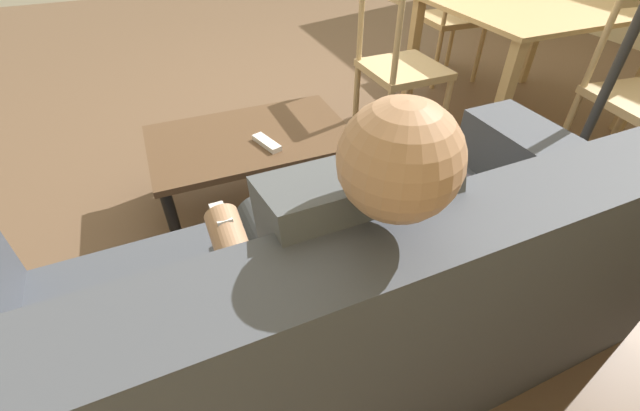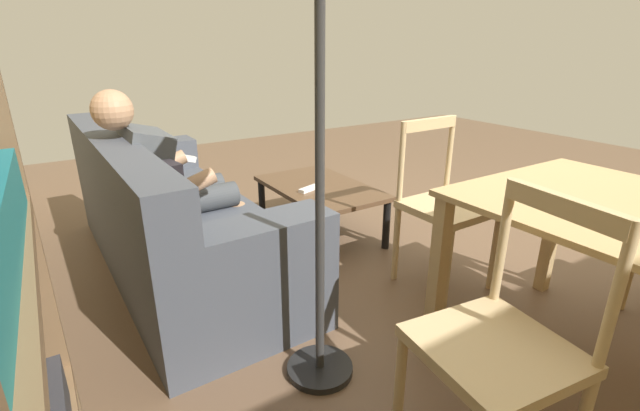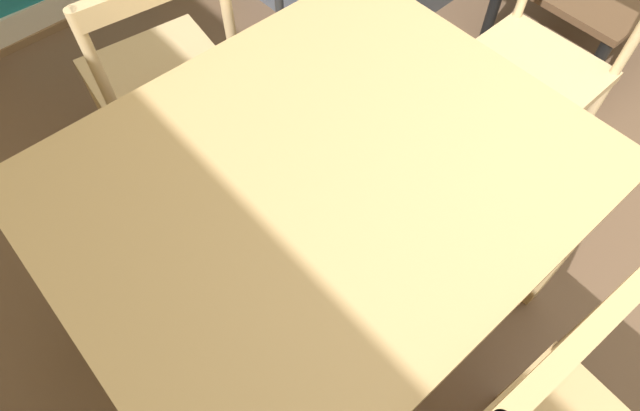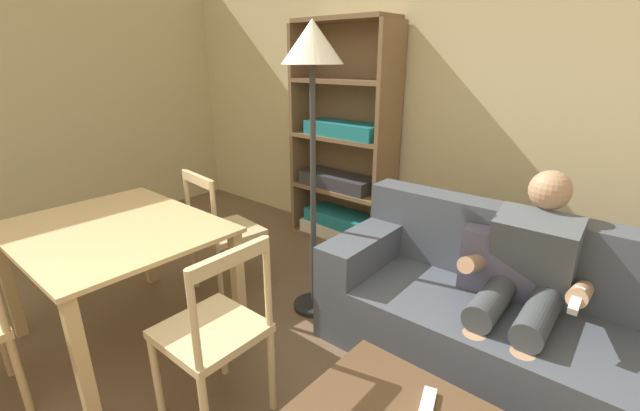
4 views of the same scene
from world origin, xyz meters
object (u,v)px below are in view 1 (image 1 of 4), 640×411
(couch, at_px, (330,313))
(coffee_table, at_px, (251,144))
(dining_chair_facing_couch, at_px, (399,70))
(dining_chair_by_doorway, at_px, (453,19))
(person_lounging, at_px, (334,254))
(tv_remote, at_px, (267,143))
(dining_chair_near_wall, at_px, (637,98))
(dining_table, at_px, (535,21))

(couch, distance_m, coffee_table, 1.04)
(dining_chair_facing_couch, bearing_deg, couch, 52.26)
(coffee_table, relative_size, dining_chair_by_doorway, 1.03)
(person_lounging, relative_size, tv_remote, 6.45)
(couch, xyz_separation_m, coffee_table, (-0.04, -1.03, 0.01))
(person_lounging, height_order, coffee_table, person_lounging)
(couch, height_order, person_lounging, person_lounging)
(dining_chair_near_wall, distance_m, dining_chair_by_doorway, 1.51)
(coffee_table, distance_m, dining_table, 1.90)
(dining_chair_by_doorway, bearing_deg, dining_chair_facing_couch, 39.33)
(dining_table, bearing_deg, couch, 33.50)
(person_lounging, relative_size, dining_chair_facing_couch, 1.18)
(tv_remote, height_order, dining_chair_near_wall, dining_chair_near_wall)
(couch, xyz_separation_m, dining_chair_by_doorway, (-1.89, -2.01, 0.15))
(couch, bearing_deg, coffee_table, -92.02)
(coffee_table, distance_m, dining_chair_by_doorway, 2.10)
(dining_table, relative_size, dining_chair_facing_couch, 1.28)
(dining_chair_near_wall, bearing_deg, dining_chair_by_doorway, -89.81)
(coffee_table, distance_m, dining_chair_facing_couch, 0.97)
(dining_chair_near_wall, bearing_deg, tv_remote, -13.08)
(dining_table, distance_m, dining_chair_near_wall, 0.78)
(tv_remote, distance_m, dining_chair_facing_couch, 0.95)
(tv_remote, bearing_deg, person_lounging, 68.00)
(tv_remote, bearing_deg, coffee_table, -84.98)
(couch, distance_m, dining_chair_by_doorway, 2.77)
(couch, height_order, coffee_table, couch)
(couch, bearing_deg, person_lounging, -142.12)
(tv_remote, relative_size, dining_chair_by_doorway, 0.19)
(dining_chair_by_doorway, bearing_deg, couch, 46.71)
(couch, xyz_separation_m, person_lounging, (-0.01, -0.01, 0.25))
(person_lounging, distance_m, dining_chair_near_wall, 1.95)
(person_lounging, bearing_deg, couch, 37.88)
(coffee_table, relative_size, dining_chair_near_wall, 1.03)
(dining_chair_facing_couch, relative_size, dining_chair_by_doorway, 1.01)
(couch, height_order, dining_table, couch)
(dining_chair_by_doorway, bearing_deg, person_lounging, 46.76)
(couch, bearing_deg, dining_table, -146.50)
(dining_chair_facing_couch, bearing_deg, dining_chair_near_wall, 140.84)
(person_lounging, relative_size, dining_chair_by_doorway, 1.20)
(dining_chair_facing_couch, bearing_deg, dining_table, -179.97)
(couch, height_order, dining_chair_facing_couch, dining_chair_facing_couch)
(tv_remote, relative_size, dining_chair_near_wall, 0.19)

